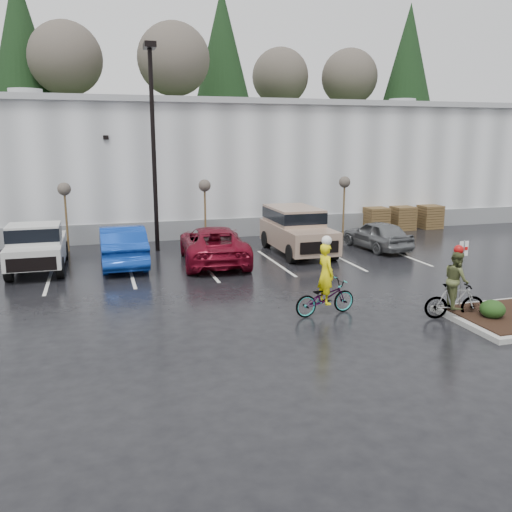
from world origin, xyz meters
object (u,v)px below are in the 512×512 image
object	(u,v)px
cyclist_olive	(455,292)
pallet_stack_b	(402,218)
sapling_west	(64,193)
car_red	(213,244)
car_grey	(377,235)
sapling_east	(344,185)
pallet_stack_c	(430,217)
car_blue	(122,245)
fire_lane_sign	(462,266)
cyclist_hivis	(325,291)
suv_tan	(298,231)
pickup_white	(38,245)
sapling_mid	(205,189)
pallet_stack_a	(376,219)
lamppost	(153,126)

from	to	relation	value
cyclist_olive	pallet_stack_b	bearing A→B (deg)	-11.47
sapling_west	cyclist_olive	distance (m)	17.54
car_red	cyclist_olive	distance (m)	10.54
car_grey	sapling_east	bearing A→B (deg)	-95.03
pallet_stack_c	car_blue	xyz separation A→B (m)	(-17.70, -4.55, 0.16)
fire_lane_sign	cyclist_olive	distance (m)	1.02
sapling_west	car_grey	size ratio (longest dim) A/B	0.79
cyclist_hivis	sapling_east	bearing A→B (deg)	-35.61
pallet_stack_b	car_red	xyz separation A→B (m)	(-12.20, -5.19, 0.10)
car_red	suv_tan	xyz separation A→B (m)	(4.09, 0.77, 0.25)
sapling_west	sapling_east	xyz separation A→B (m)	(14.00, 0.00, 0.00)
fire_lane_sign	car_red	world-z (taller)	fire_lane_sign
pickup_white	sapling_mid	bearing A→B (deg)	23.64
cyclist_olive	suv_tan	bearing A→B (deg)	20.85
pickup_white	car_blue	bearing A→B (deg)	-4.78
sapling_east	pallet_stack_b	xyz separation A→B (m)	(4.20, 1.00, -2.05)
car_grey	cyclist_hivis	size ratio (longest dim) A/B	1.69
sapling_mid	pallet_stack_a	world-z (taller)	sapling_mid
sapling_west	fire_lane_sign	xyz separation A→B (m)	(11.80, -12.80, -1.32)
pallet_stack_a	cyclist_olive	size ratio (longest dim) A/B	0.61
sapling_mid	suv_tan	distance (m)	5.24
sapling_east	fire_lane_sign	world-z (taller)	sapling_east
suv_tan	cyclist_olive	bearing A→B (deg)	-83.68
cyclist_hivis	car_red	bearing A→B (deg)	4.75
pallet_stack_b	car_blue	xyz separation A→B (m)	(-15.90, -4.55, 0.16)
sapling_east	car_red	size ratio (longest dim) A/B	0.57
car_red	pickup_white	bearing A→B (deg)	-1.92
cyclist_hivis	pickup_white	bearing A→B (deg)	37.37
sapling_mid	car_red	distance (m)	4.65
lamppost	pickup_white	distance (m)	7.23
sapling_mid	lamppost	bearing A→B (deg)	-158.20
pickup_white	fire_lane_sign	bearing A→B (deg)	-36.67
pallet_stack_b	cyclist_olive	world-z (taller)	cyclist_olive
pallet_stack_c	car_red	world-z (taller)	car_red
pallet_stack_b	pickup_white	bearing A→B (deg)	-167.43
sapling_mid	car_red	bearing A→B (deg)	-96.76
sapling_west	cyclist_olive	bearing A→B (deg)	-50.04
lamppost	car_grey	bearing A→B (deg)	-14.66
pallet_stack_c	pickup_white	world-z (taller)	pickup_white
sapling_east	car_blue	bearing A→B (deg)	-163.12
sapling_west	pickup_white	bearing A→B (deg)	-106.78
suv_tan	car_blue	bearing A→B (deg)	-179.03
sapling_west	car_red	size ratio (longest dim) A/B	0.57
pallet_stack_a	fire_lane_sign	size ratio (longest dim) A/B	0.61
sapling_mid	suv_tan	xyz separation A→B (m)	(3.60, -3.42, -1.70)
car_red	suv_tan	size ratio (longest dim) A/B	1.10
sapling_mid	car_red	xyz separation A→B (m)	(-0.50, -4.19, -1.95)
sapling_mid	car_blue	distance (m)	5.82
cyclist_olive	cyclist_hivis	bearing A→B (deg)	81.94
pallet_stack_c	car_blue	bearing A→B (deg)	-165.58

